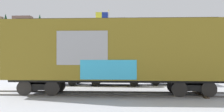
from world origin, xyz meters
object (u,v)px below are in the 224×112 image
(parked_car_black, at_px, (115,75))
(parked_car_white, at_px, (57,75))
(parked_car_silver, at_px, (172,74))
(freight_car, at_px, (115,51))
(flagpole, at_px, (106,33))

(parked_car_black, bearing_deg, parked_car_white, 172.46)
(parked_car_white, bearing_deg, parked_car_silver, -1.73)
(freight_car, height_order, parked_car_silver, freight_car)
(freight_car, xyz_separation_m, parked_car_white, (-4.75, 5.14, -1.88))
(flagpole, distance_m, parked_car_white, 10.05)
(freight_car, xyz_separation_m, parked_car_silver, (4.92, 4.85, -1.82))
(parked_car_white, height_order, parked_car_silver, parked_car_silver)
(parked_car_white, bearing_deg, freight_car, -47.30)
(freight_car, relative_size, parked_car_black, 2.96)
(parked_car_black, bearing_deg, freight_car, -91.43)
(parked_car_black, relative_size, parked_car_silver, 0.97)
(parked_car_silver, bearing_deg, parked_car_black, -175.82)
(flagpole, xyz_separation_m, parked_car_white, (-4.04, -8.10, -4.36))
(freight_car, height_order, parked_car_white, freight_car)
(parked_car_white, relative_size, parked_car_black, 1.05)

